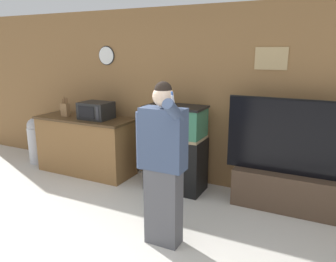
{
  "coord_description": "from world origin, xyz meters",
  "views": [
    {
      "loc": [
        1.91,
        -1.71,
        2.0
      ],
      "look_at": [
        0.22,
        1.68,
        1.05
      ],
      "focal_mm": 35.0,
      "sensor_mm": 36.0,
      "label": 1
    }
  ],
  "objects_px": {
    "tv_on_stand": "(286,178)",
    "microwave": "(96,110)",
    "trash_bin": "(36,140)",
    "knife_block": "(65,109)",
    "person_standing": "(162,163)",
    "aquarium_on_stand": "(176,148)",
    "counter_island": "(86,145)"
  },
  "relations": [
    {
      "from": "knife_block",
      "to": "microwave",
      "type": "bearing_deg",
      "value": 4.75
    },
    {
      "from": "counter_island",
      "to": "person_standing",
      "type": "height_order",
      "value": "person_standing"
    },
    {
      "from": "tv_on_stand",
      "to": "counter_island",
      "type": "bearing_deg",
      "value": -178.2
    },
    {
      "from": "microwave",
      "to": "aquarium_on_stand",
      "type": "relative_size",
      "value": 0.39
    },
    {
      "from": "person_standing",
      "to": "trash_bin",
      "type": "bearing_deg",
      "value": 158.65
    },
    {
      "from": "microwave",
      "to": "trash_bin",
      "type": "height_order",
      "value": "microwave"
    },
    {
      "from": "aquarium_on_stand",
      "to": "trash_bin",
      "type": "height_order",
      "value": "aquarium_on_stand"
    },
    {
      "from": "aquarium_on_stand",
      "to": "counter_island",
      "type": "bearing_deg",
      "value": -178.48
    },
    {
      "from": "microwave",
      "to": "aquarium_on_stand",
      "type": "height_order",
      "value": "aquarium_on_stand"
    },
    {
      "from": "tv_on_stand",
      "to": "microwave",
      "type": "bearing_deg",
      "value": -178.41
    },
    {
      "from": "counter_island",
      "to": "microwave",
      "type": "height_order",
      "value": "microwave"
    },
    {
      "from": "knife_block",
      "to": "person_standing",
      "type": "relative_size",
      "value": 0.18
    },
    {
      "from": "tv_on_stand",
      "to": "trash_bin",
      "type": "xyz_separation_m",
      "value": [
        -4.24,
        -0.12,
        0.01
      ]
    },
    {
      "from": "counter_island",
      "to": "aquarium_on_stand",
      "type": "xyz_separation_m",
      "value": [
        1.61,
        0.04,
        0.16
      ]
    },
    {
      "from": "person_standing",
      "to": "trash_bin",
      "type": "xyz_separation_m",
      "value": [
        -3.19,
        1.25,
        -0.46
      ]
    },
    {
      "from": "knife_block",
      "to": "person_standing",
      "type": "xyz_separation_m",
      "value": [
        2.44,
        -1.24,
        -0.15
      ]
    },
    {
      "from": "counter_island",
      "to": "trash_bin",
      "type": "relative_size",
      "value": 2.0
    },
    {
      "from": "counter_island",
      "to": "person_standing",
      "type": "relative_size",
      "value": 0.96
    },
    {
      "from": "trash_bin",
      "to": "microwave",
      "type": "bearing_deg",
      "value": 1.63
    },
    {
      "from": "person_standing",
      "to": "trash_bin",
      "type": "height_order",
      "value": "person_standing"
    },
    {
      "from": "microwave",
      "to": "trash_bin",
      "type": "bearing_deg",
      "value": -178.37
    },
    {
      "from": "aquarium_on_stand",
      "to": "trash_bin",
      "type": "xyz_separation_m",
      "value": [
        -2.73,
        -0.06,
        -0.2
      ]
    },
    {
      "from": "person_standing",
      "to": "counter_island",
      "type": "bearing_deg",
      "value": 148.65
    },
    {
      "from": "counter_island",
      "to": "knife_block",
      "type": "relative_size",
      "value": 5.22
    },
    {
      "from": "counter_island",
      "to": "tv_on_stand",
      "type": "relative_size",
      "value": 1.06
    },
    {
      "from": "microwave",
      "to": "tv_on_stand",
      "type": "xyz_separation_m",
      "value": [
        2.89,
        0.08,
        -0.64
      ]
    },
    {
      "from": "microwave",
      "to": "person_standing",
      "type": "height_order",
      "value": "person_standing"
    },
    {
      "from": "aquarium_on_stand",
      "to": "trash_bin",
      "type": "distance_m",
      "value": 2.73
    },
    {
      "from": "tv_on_stand",
      "to": "person_standing",
      "type": "height_order",
      "value": "person_standing"
    },
    {
      "from": "aquarium_on_stand",
      "to": "tv_on_stand",
      "type": "distance_m",
      "value": 1.53
    },
    {
      "from": "trash_bin",
      "to": "person_standing",
      "type": "bearing_deg",
      "value": -21.35
    },
    {
      "from": "counter_island",
      "to": "knife_block",
      "type": "xyz_separation_m",
      "value": [
        -0.36,
        -0.03,
        0.58
      ]
    }
  ]
}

